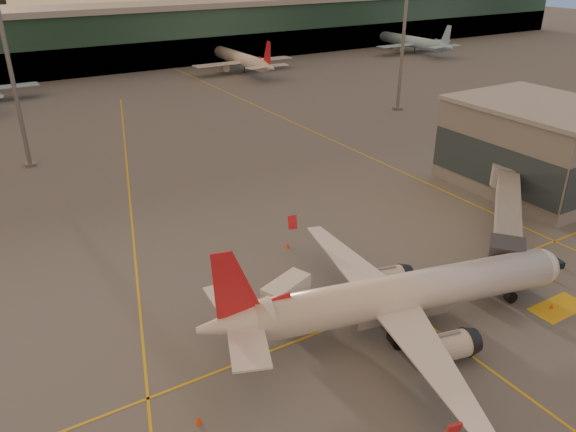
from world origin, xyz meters
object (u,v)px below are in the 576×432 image
gpu_cart (459,282)px  pushback_tug (485,274)px  catering_truck (287,296)px  main_airplane (396,297)px

gpu_cart → pushback_tug: (3.53, -0.41, 0.07)m
gpu_cart → pushback_tug: 3.56m
gpu_cart → catering_truck: bearing=150.2°
catering_truck → gpu_cart: catering_truck is taller
catering_truck → gpu_cart: 18.70m
main_airplane → gpu_cart: 11.02m
main_airplane → pushback_tug: size_ratio=9.83×
gpu_cart → pushback_tug: bearing=-21.0°
main_airplane → catering_truck: 10.25m
catering_truck → pushback_tug: 22.21m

